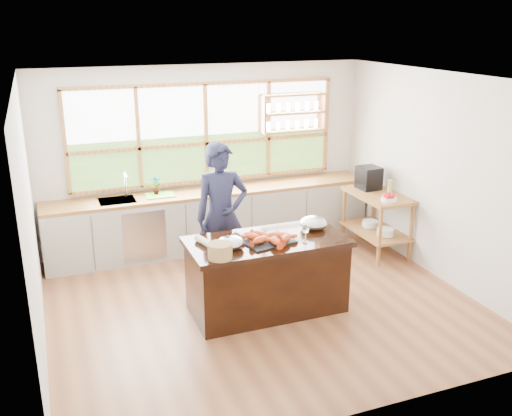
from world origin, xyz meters
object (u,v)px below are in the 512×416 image
espresso_machine (369,178)px  wicker_basket (220,251)px  island (267,275)px  cook (222,216)px

espresso_machine → wicker_basket: bearing=-152.3°
island → cook: 1.03m
espresso_machine → wicker_basket: size_ratio=1.29×
island → cook: (-0.27, 0.86, 0.49)m
espresso_machine → wicker_basket: espresso_machine is taller
island → cook: cook is taller
cook → espresso_machine: cook is taller
island → wicker_basket: size_ratio=7.08×
island → cook: size_ratio=0.98×
espresso_machine → wicker_basket: 3.33m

